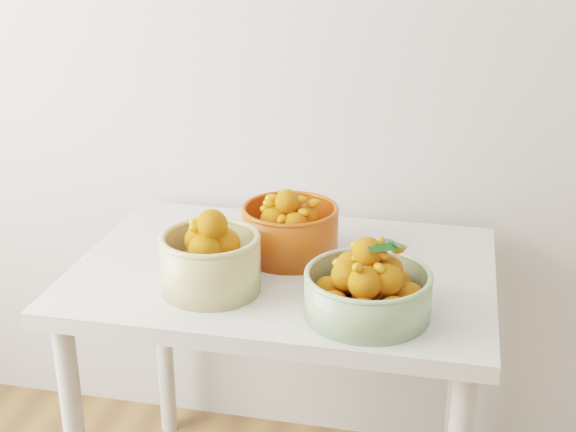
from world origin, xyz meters
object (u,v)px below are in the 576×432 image
table (284,302)px  bowl_orange (290,229)px  bowl_cream (211,260)px  bowl_green (368,289)px

table → bowl_orange: bearing=89.5°
bowl_cream → bowl_green: (0.36, -0.04, -0.01)m
bowl_green → bowl_orange: 0.35m
bowl_cream → bowl_green: bowl_cream is taller
bowl_green → bowl_orange: bearing=130.7°
table → bowl_cream: 0.27m
bowl_cream → bowl_green: bearing=-6.5°
bowl_orange → bowl_green: bearing=-49.3°
table → bowl_orange: size_ratio=3.41×
bowl_cream → bowl_orange: size_ratio=0.99×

